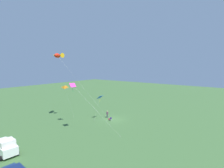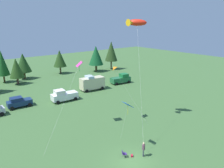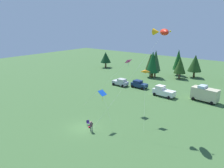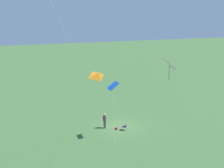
% 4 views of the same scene
% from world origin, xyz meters
% --- Properties ---
extents(ground_plane, '(160.00, 160.00, 0.00)m').
position_xyz_m(ground_plane, '(0.00, 0.00, 0.00)').
color(ground_plane, '#3D6333').
extents(person_kite_flyer, '(0.54, 0.49, 1.74)m').
position_xyz_m(person_kite_flyer, '(1.77, -0.10, 1.02)').
color(person_kite_flyer, '#373F4A').
rests_on(person_kite_flyer, ground).
extents(folding_chair, '(0.63, 0.63, 0.82)m').
position_xyz_m(folding_chair, '(-0.16, 1.13, 0.49)').
color(folding_chair, navy).
rests_on(folding_chair, ground).
extents(backpack_on_grass, '(0.37, 0.39, 0.22)m').
position_xyz_m(backpack_on_grass, '(0.66, 0.61, 0.11)').
color(backpack_on_grass, '#B8162C').
rests_on(backpack_on_grass, ground).
extents(car_silver_compact, '(4.21, 2.23, 1.89)m').
position_xyz_m(car_silver_compact, '(-9.70, 22.89, 0.95)').
color(car_silver_compact, '#B5BABF').
rests_on(car_silver_compact, ground).
extents(car_navy_hatch, '(4.28, 2.38, 1.89)m').
position_xyz_m(car_navy_hatch, '(-4.89, 24.30, 0.95)').
color(car_navy_hatch, navy).
rests_on(car_navy_hatch, ground).
extents(truck_white_pickup, '(5.13, 2.71, 2.34)m').
position_xyz_m(truck_white_pickup, '(2.90, 22.10, 1.10)').
color(truck_white_pickup, white).
rests_on(truck_white_pickup, ground).
extents(van_camper_beige, '(5.60, 3.06, 3.34)m').
position_xyz_m(van_camper_beige, '(11.15, 24.60, 1.64)').
color(van_camper_beige, beige).
rests_on(van_camper_beige, ground).
extents(treeline_distant, '(60.31, 11.84, 8.92)m').
position_xyz_m(treeline_distant, '(3.65, 39.70, 4.75)').
color(treeline_distant, '#493721').
rests_on(treeline_distant, ground).
extents(kite_large_fish, '(8.31, 10.28, 15.29)m').
position_xyz_m(kite_large_fish, '(8.39, 8.52, 14.78)').
color(kite_large_fish, red).
rests_on(kite_large_fish, ground).
extents(kite_diamond_blue, '(0.95, 2.33, 5.88)m').
position_xyz_m(kite_diamond_blue, '(1.71, 2.62, 5.44)').
color(kite_diamond_blue, blue).
rests_on(kite_diamond_blue, ground).
extents(kite_delta_orange, '(3.66, 5.44, 8.71)m').
position_xyz_m(kite_delta_orange, '(5.17, 9.62, 8.30)').
color(kite_delta_orange, orange).
rests_on(kite_delta_orange, ground).
extents(kite_diamond_rainbow, '(8.23, 4.86, 9.55)m').
position_xyz_m(kite_diamond_rainbow, '(0.27, 11.31, 8.93)').
color(kite_diamond_rainbow, '#D93898').
rests_on(kite_diamond_rainbow, ground).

